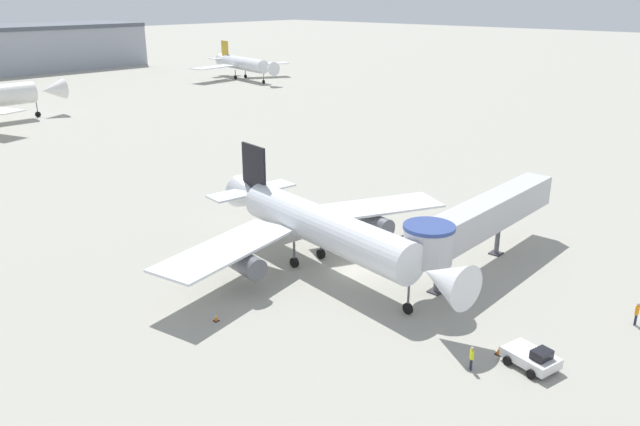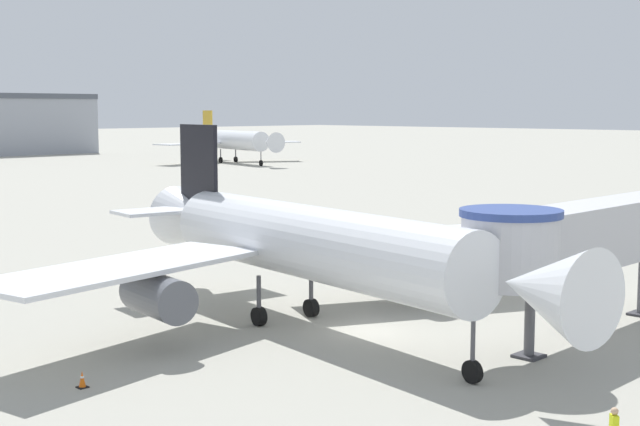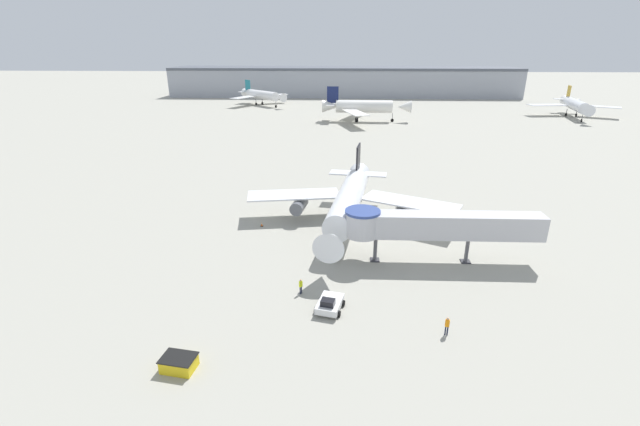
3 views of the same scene
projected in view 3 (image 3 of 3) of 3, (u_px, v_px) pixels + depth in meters
ground_plane at (359, 233)px, 58.44m from camera, size 800.00×800.00×0.00m
main_airplane at (349, 200)px, 59.22m from camera, size 30.65×29.30×9.48m
jet_bridge at (430, 225)px, 49.16m from camera, size 22.68×4.10×6.38m
pushback_tug_white at (330, 304)px, 41.22m from camera, size 3.03×3.82×1.56m
service_container_yellow at (179, 363)px, 33.67m from camera, size 2.95×2.29×1.14m
traffic_cone_starboard_wing at (434, 228)px, 59.08m from camera, size 0.48×0.48×0.79m
traffic_cone_port_wing at (262, 224)px, 60.63m from camera, size 0.38×0.38×0.64m
traffic_cone_near_nose at (329, 294)px, 43.47m from camera, size 0.43×0.43×0.71m
ground_crew_marshaller at (447, 325)px, 37.50m from camera, size 0.36×0.24×1.83m
ground_crew_wing_walker at (301, 285)px, 43.82m from camera, size 0.37×0.37×1.71m
background_jet_navy_tail at (362, 107)px, 143.23m from camera, size 29.67×33.75×11.45m
background_jet_teal_tail at (261, 95)px, 183.15m from camera, size 24.12×24.13×10.02m
background_jet_gold_tail at (575, 105)px, 152.09m from camera, size 30.45×30.86×10.15m
terminal_building at (343, 81)px, 218.76m from camera, size 172.41×28.20×14.00m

